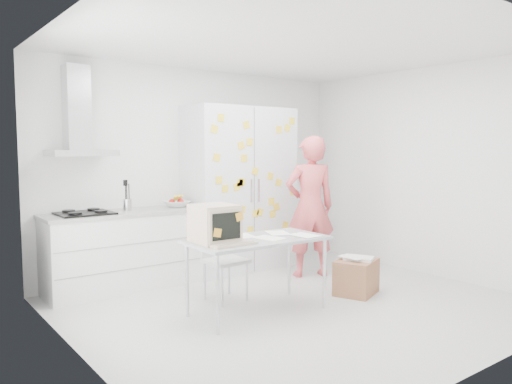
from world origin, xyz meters
TOP-DOWN VIEW (x-y plane):
  - floor at (0.00, 0.00)m, footprint 4.50×4.00m
  - walls at (0.00, 0.72)m, footprint 4.52×4.01m
  - ceiling at (0.00, 0.00)m, footprint 4.50×4.00m
  - counter_run at (-1.20, 1.70)m, footprint 1.84×0.63m
  - range_hood at (-1.65, 1.84)m, footprint 0.70×0.48m
  - tall_cabinet at (0.45, 1.67)m, footprint 1.50×0.68m
  - person at (0.95, 0.81)m, footprint 0.78×0.65m
  - desk at (-0.76, 0.11)m, footprint 1.42×0.75m
  - chair at (-0.51, 0.67)m, footprint 0.42×0.42m
  - cardboard_box at (0.81, -0.10)m, footprint 0.60×0.54m

SIDE VIEW (x-z plane):
  - floor at x=0.00m, z-range -0.02..0.00m
  - cardboard_box at x=0.81m, z-range -0.01..0.42m
  - counter_run at x=-1.20m, z-range -0.17..1.11m
  - chair at x=-0.51m, z-range 0.06..0.96m
  - desk at x=-0.76m, z-range 0.29..1.41m
  - person at x=0.95m, z-range 0.00..1.81m
  - tall_cabinet at x=0.45m, z-range 0.00..2.20m
  - walls at x=0.00m, z-range 0.00..2.70m
  - range_hood at x=-1.65m, z-range 1.45..2.46m
  - ceiling at x=0.00m, z-range 2.69..2.71m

